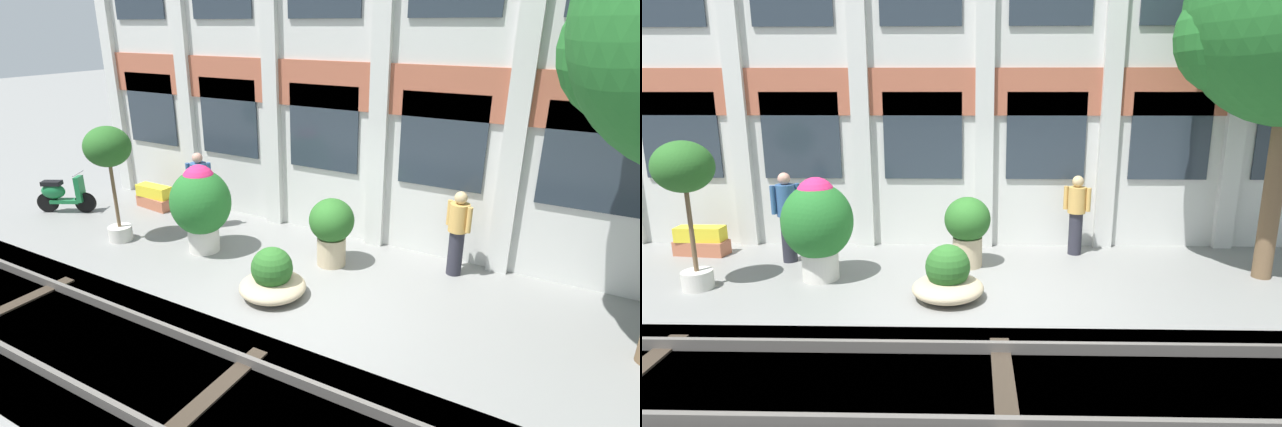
# 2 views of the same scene
# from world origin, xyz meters

# --- Properties ---
(ground_plane) EXTENTS (80.00, 80.00, 0.00)m
(ground_plane) POSITION_xyz_m (0.00, 0.00, 0.00)
(ground_plane) COLOR gray
(apartment_facade) EXTENTS (14.94, 0.64, 8.37)m
(apartment_facade) POSITION_xyz_m (-0.00, 3.01, 4.16)
(apartment_facade) COLOR silver
(apartment_facade) RESTS_ON ground
(rail_tracks) EXTENTS (22.58, 2.80, 0.43)m
(rail_tracks) POSITION_xyz_m (0.00, -2.41, -0.13)
(rail_tracks) COLOR #5B5449
(rail_tracks) RESTS_ON ground
(potted_plant_stone_basin) EXTENTS (0.83, 0.83, 1.28)m
(potted_plant_stone_basin) POSITION_xyz_m (-0.31, 1.48, 0.74)
(potted_plant_stone_basin) COLOR tan
(potted_plant_stone_basin) RESTS_ON ground
(potted_plant_ribbed_drum) EXTENTS (1.17, 1.17, 1.74)m
(potted_plant_ribbed_drum) POSITION_xyz_m (-2.78, 0.76, 1.00)
(potted_plant_ribbed_drum) COLOR beige
(potted_plant_ribbed_drum) RESTS_ON ground
(potted_plant_wide_bowl) EXTENTS (1.11, 1.11, 0.85)m
(potted_plant_wide_bowl) POSITION_xyz_m (-0.59, -0.03, 0.32)
(potted_plant_wide_bowl) COLOR tan
(potted_plant_wide_bowl) RESTS_ON ground
(potted_plant_square_trough) EXTENTS (1.04, 0.46, 0.56)m
(potted_plant_square_trough) POSITION_xyz_m (-5.50, 2.02, 0.27)
(potted_plant_square_trough) COLOR #B76647
(potted_plant_square_trough) RESTS_ON ground
(potted_plant_terracotta_small) EXTENTS (0.89, 0.89, 2.38)m
(potted_plant_terracotta_small) POSITION_xyz_m (-4.63, 0.28, 1.79)
(potted_plant_terracotta_small) COLOR beige
(potted_plant_terracotta_small) RESTS_ON ground
(scooter_near_curb) EXTENTS (1.25, 0.79, 0.98)m
(scooter_near_curb) POSITION_xyz_m (-7.14, 0.73, 0.44)
(scooter_near_curb) COLOR black
(scooter_near_curb) RESTS_ON ground
(resident_by_doorway) EXTENTS (0.48, 0.34, 1.55)m
(resident_by_doorway) POSITION_xyz_m (1.78, 2.23, 0.83)
(resident_by_doorway) COLOR #282833
(resident_by_doorway) RESTS_ON ground
(resident_watching_tracks) EXTENTS (0.45, 0.34, 1.68)m
(resident_watching_tracks) POSITION_xyz_m (-3.64, 1.66, 0.90)
(resident_watching_tracks) COLOR #282833
(resident_watching_tracks) RESTS_ON ground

